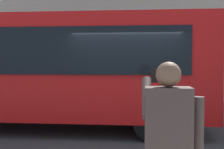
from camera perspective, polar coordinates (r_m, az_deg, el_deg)
name	(u,v)px	position (r m, az deg, el deg)	size (l,w,h in m)	color
ground_plane	(127,134)	(7.50, 3.00, -11.69)	(60.00, 60.00, 0.00)	#38383A
red_bus	(42,68)	(8.20, -13.64, 1.35)	(9.05, 2.54, 3.08)	red
pedestrian_photographer	(168,143)	(2.64, 11.03, -13.08)	(0.53, 0.52, 1.70)	#4C4238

